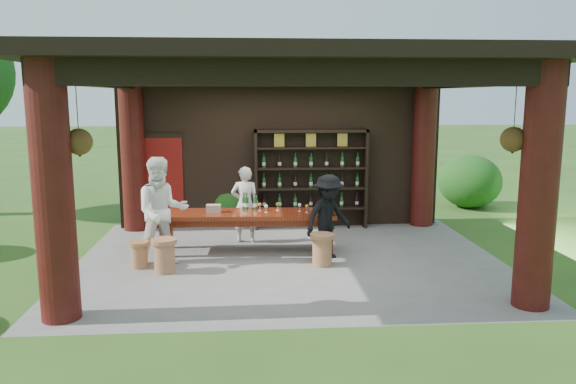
{
  "coord_description": "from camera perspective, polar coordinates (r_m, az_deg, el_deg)",
  "views": [
    {
      "loc": [
        -0.7,
        -9.51,
        2.86
      ],
      "look_at": [
        0.0,
        0.4,
        1.15
      ],
      "focal_mm": 35.0,
      "sensor_mm": 36.0,
      "label": 1
    }
  ],
  "objects": [
    {
      "name": "trees",
      "position": [
        12.02,
        20.63,
        11.58
      ],
      "size": [
        21.14,
        10.44,
        4.8
      ],
      "color": "#3F2819",
      "rests_on": "ground"
    },
    {
      "name": "host",
      "position": [
        11.03,
        -4.38,
        -1.27
      ],
      "size": [
        0.58,
        0.4,
        1.51
      ],
      "primitive_type": "imported",
      "rotation": [
        0.0,
        0.0,
        3.06
      ],
      "color": "silver",
      "rests_on": "ground"
    },
    {
      "name": "guest_woman",
      "position": [
        9.72,
        -12.69,
        -1.95
      ],
      "size": [
        1.05,
        0.92,
        1.85
      ],
      "primitive_type": "imported",
      "rotation": [
        0.0,
        0.0,
        0.27
      ],
      "color": "white",
      "rests_on": "ground"
    },
    {
      "name": "ground",
      "position": [
        9.95,
        0.16,
        -6.93
      ],
      "size": [
        90.0,
        90.0,
        0.0
      ],
      "primitive_type": "plane",
      "color": "#2D5119",
      "rests_on": "ground"
    },
    {
      "name": "pavilion",
      "position": [
        9.98,
        -0.09,
        5.58
      ],
      "size": [
        7.5,
        6.0,
        3.6
      ],
      "color": "slate",
      "rests_on": "ground"
    },
    {
      "name": "tasting_table",
      "position": [
        10.35,
        -4.15,
        -2.69
      ],
      "size": [
        3.25,
        0.96,
        0.75
      ],
      "rotation": [
        0.0,
        0.0,
        -0.04
      ],
      "color": "#601C0D",
      "rests_on": "ground"
    },
    {
      "name": "stool_far_left",
      "position": [
        9.79,
        -14.87,
        -6.09
      ],
      "size": [
        0.34,
        0.34,
        0.45
      ],
      "rotation": [
        0.0,
        0.0,
        -0.35
      ],
      "color": "#985B3D",
      "rests_on": "ground"
    },
    {
      "name": "guest_man",
      "position": [
        9.93,
        4.1,
        -2.53
      ],
      "size": [
        1.12,
        0.99,
        1.5
      ],
      "primitive_type": "imported",
      "rotation": [
        0.0,
        0.0,
        0.57
      ],
      "color": "black",
      "rests_on": "ground"
    },
    {
      "name": "table_bottles",
      "position": [
        10.57,
        -4.02,
        -0.91
      ],
      "size": [
        0.29,
        0.13,
        0.31
      ],
      "color": "#194C1E",
      "rests_on": "tasting_table"
    },
    {
      "name": "wine_shelf",
      "position": [
        12.16,
        2.34,
        1.34
      ],
      "size": [
        2.44,
        0.37,
        2.15
      ],
      "color": "black",
      "rests_on": "ground"
    },
    {
      "name": "shrubs",
      "position": [
        11.12,
        14.37,
        -2.52
      ],
      "size": [
        15.93,
        8.74,
        1.36
      ],
      "color": "#194C14",
      "rests_on": "ground"
    },
    {
      "name": "table_glasses",
      "position": [
        10.34,
        -0.62,
        -1.58
      ],
      "size": [
        0.92,
        0.29,
        0.15
      ],
      "color": "silver",
      "rests_on": "tasting_table"
    },
    {
      "name": "napkin_basket",
      "position": [
        10.36,
        -7.57,
        -1.67
      ],
      "size": [
        0.27,
        0.19,
        0.14
      ],
      "primitive_type": "cube",
      "rotation": [
        0.0,
        0.0,
        -0.04
      ],
      "color": "#BF6672",
      "rests_on": "tasting_table"
    },
    {
      "name": "stool_near_left",
      "position": [
        9.43,
        -12.44,
        -6.24
      ],
      "size": [
        0.43,
        0.43,
        0.56
      ],
      "rotation": [
        0.0,
        0.0,
        0.34
      ],
      "color": "#985B3D",
      "rests_on": "ground"
    },
    {
      "name": "stool_near_right",
      "position": [
        9.59,
        3.48,
        -5.77
      ],
      "size": [
        0.42,
        0.42,
        0.55
      ],
      "rotation": [
        0.0,
        0.0,
        0.05
      ],
      "color": "#985B3D",
      "rests_on": "ground"
    }
  ]
}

